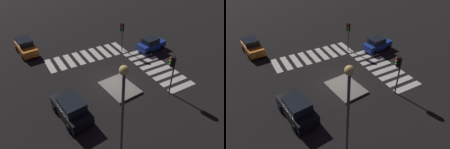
# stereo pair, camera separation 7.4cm
# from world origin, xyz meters

# --- Properties ---
(ground_plane) EXTENTS (80.00, 80.00, 0.00)m
(ground_plane) POSITION_xyz_m (0.00, 0.00, 0.00)
(ground_plane) COLOR black
(traffic_island) EXTENTS (3.98, 3.14, 0.18)m
(traffic_island) POSITION_xyz_m (-1.18, -0.18, 0.09)
(traffic_island) COLOR gray
(traffic_island) RESTS_ON ground
(car_black) EXTENTS (4.49, 2.42, 1.89)m
(car_black) POSITION_xyz_m (-2.50, 5.20, 0.93)
(car_black) COLOR black
(car_black) RESTS_ON ground
(car_blue) EXTENTS (2.13, 3.95, 1.66)m
(car_blue) POSITION_xyz_m (3.70, -7.79, 0.81)
(car_blue) COLOR #1E389E
(car_blue) RESTS_ON ground
(car_orange) EXTENTS (4.32, 2.32, 1.82)m
(car_orange) POSITION_xyz_m (10.61, 6.27, 0.89)
(car_orange) COLOR orange
(car_orange) RESTS_ON ground
(traffic_light_south) EXTENTS (0.54, 0.54, 3.92)m
(traffic_light_south) POSITION_xyz_m (-3.96, -3.86, 2.98)
(traffic_light_south) COLOR #47474C
(traffic_light_south) RESTS_ON ground
(traffic_light_east) EXTENTS (0.53, 0.54, 3.69)m
(traffic_light_east) POSITION_xyz_m (5.32, -4.41, 2.80)
(traffic_light_east) COLOR #47474C
(traffic_light_east) RESTS_ON ground
(street_lamp) EXTENTS (0.56, 0.56, 7.12)m
(street_lamp) POSITION_xyz_m (-7.29, 3.39, 4.90)
(street_lamp) COLOR #47474C
(street_lamp) RESTS_ON ground
(crosswalk_near) EXTENTS (8.75, 3.20, 0.02)m
(crosswalk_near) POSITION_xyz_m (0.00, -5.66, 0.01)
(crosswalk_near) COLOR silver
(crosswalk_near) RESTS_ON ground
(crosswalk_side) EXTENTS (3.20, 9.90, 0.02)m
(crosswalk_side) POSITION_xyz_m (6.20, 0.00, 0.01)
(crosswalk_side) COLOR silver
(crosswalk_side) RESTS_ON ground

